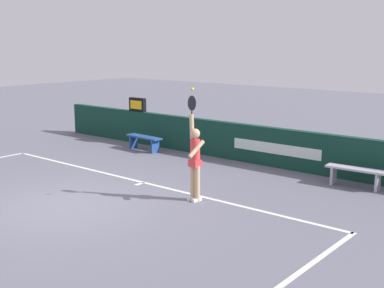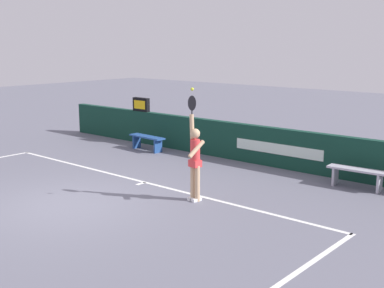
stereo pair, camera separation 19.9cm
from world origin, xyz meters
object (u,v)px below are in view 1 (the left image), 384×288
object	(u,v)px
speed_display	(138,105)
tennis_player	(195,158)
tennis_ball	(192,89)
courtside_bench_near	(355,173)
courtside_bench_far	(144,140)

from	to	relation	value
speed_display	tennis_player	size ratio (longest dim) A/B	0.30
tennis_ball	courtside_bench_near	world-z (taller)	tennis_ball
tennis_player	tennis_ball	distance (m)	1.59
speed_display	tennis_player	distance (m)	7.13
tennis_ball	courtside_bench_near	bearing A→B (deg)	57.39
courtside_bench_near	courtside_bench_far	size ratio (longest dim) A/B	1.01
tennis_player	courtside_bench_far	world-z (taller)	tennis_player
courtside_bench_far	courtside_bench_near	bearing A→B (deg)	1.57
tennis_ball	courtside_bench_far	bearing A→B (deg)	145.26
courtside_bench_far	speed_display	bearing A→B (deg)	143.45
tennis_player	tennis_ball	bearing A→B (deg)	-63.03
tennis_ball	courtside_bench_far	xyz separation A→B (m)	(-4.89, 3.39, -2.20)
courtside_bench_near	tennis_ball	bearing A→B (deg)	-122.61
tennis_ball	courtside_bench_near	xyz separation A→B (m)	(2.30, 3.59, -2.19)
tennis_player	courtside_bench_near	world-z (taller)	tennis_player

